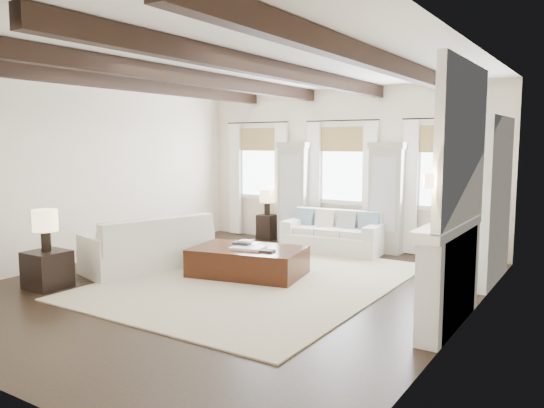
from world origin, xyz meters
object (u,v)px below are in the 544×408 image
Objects in this scene: sofa_back at (333,236)px; side_table_front at (47,269)px; side_table_back at (267,227)px; ottoman at (248,262)px; sofa_left at (150,249)px.

side_table_front is (-2.38, -4.56, -0.05)m from sofa_back.
side_table_back is at bearing 166.24° from sofa_back.
ottoman is at bearing 46.21° from side_table_front.
sofa_left reaches higher than sofa_back.
sofa_left is 4.17× the size of side_table_front.
sofa_left reaches higher than side_table_front.
ottoman is (-0.32, -2.41, -0.09)m from sofa_back.
sofa_left is 4.18× the size of side_table_back.
sofa_back is 1.89m from side_table_back.
sofa_left is 1.71m from ottoman.
side_table_front is (-0.45, -1.61, -0.09)m from sofa_left.
sofa_back is 1.12× the size of ottoman.
sofa_back reaches higher than side_table_front.
sofa_left is 1.68m from side_table_front.
sofa_back is 3.57× the size of side_table_front.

